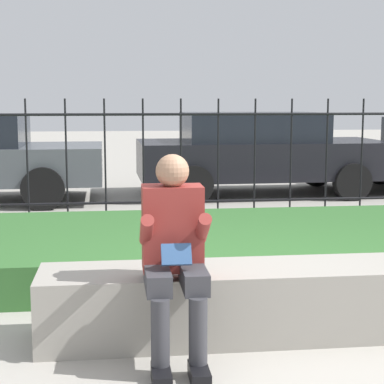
{
  "coord_description": "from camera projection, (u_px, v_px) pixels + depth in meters",
  "views": [
    {
      "loc": [
        -1.07,
        -4.18,
        1.62
      ],
      "look_at": [
        -0.28,
        2.39,
        0.67
      ],
      "focal_mm": 60.0,
      "sensor_mm": 36.0,
      "label": 1
    }
  ],
  "objects": [
    {
      "name": "person_seated_reader",
      "position": [
        174.0,
        249.0,
        3.95
      ],
      "size": [
        0.42,
        0.73,
        1.29
      ],
      "color": "black",
      "rests_on": "ground_plane"
    },
    {
      "name": "grass_berm",
      "position": [
        225.0,
        247.0,
        6.35
      ],
      "size": [
        8.69,
        2.49,
        0.35
      ],
      "color": "#33662D",
      "rests_on": "ground_plane"
    },
    {
      "name": "car_parked_center",
      "position": [
        259.0,
        151.0,
        11.02
      ],
      "size": [
        4.24,
        2.05,
        1.41
      ],
      "rotation": [
        0.0,
        0.0,
        0.02
      ],
      "color": "black",
      "rests_on": "ground_plane"
    },
    {
      "name": "stone_bench",
      "position": [
        256.0,
        305.0,
        4.42
      ],
      "size": [
        2.96,
        0.6,
        0.49
      ],
      "color": "gray",
      "rests_on": "ground_plane"
    },
    {
      "name": "ground_plane",
      "position": [
        273.0,
        334.0,
        4.47
      ],
      "size": [
        60.0,
        60.0,
        0.0
      ],
      "primitive_type": "plane",
      "color": "#A8A399"
    },
    {
      "name": "iron_fence",
      "position": [
        200.0,
        161.0,
        8.17
      ],
      "size": [
        6.69,
        0.03,
        1.64
      ],
      "color": "black",
      "rests_on": "ground_plane"
    }
  ]
}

